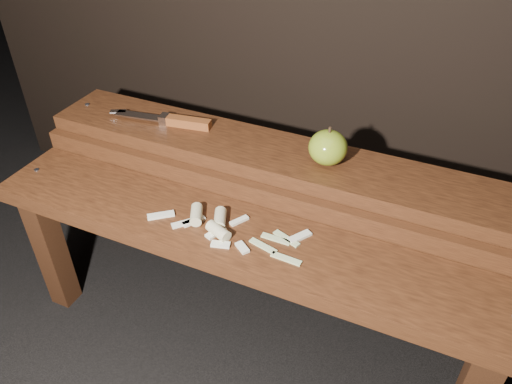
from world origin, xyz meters
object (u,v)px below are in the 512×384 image
at_px(bench_front_tier, 234,256).
at_px(apple, 328,147).
at_px(knife, 176,121).
at_px(bench_rear_tier, 274,180).

xyz_separation_m(bench_front_tier, apple, (0.13, 0.23, 0.19)).
relative_size(bench_front_tier, knife, 4.25).
height_order(bench_rear_tier, apple, apple).
distance_m(bench_front_tier, knife, 0.40).
relative_size(bench_front_tier, bench_rear_tier, 1.00).
bearing_deg(knife, apple, -0.93).
relative_size(apple, knife, 0.33).
relative_size(bench_rear_tier, knife, 4.25).
relative_size(bench_front_tier, apple, 13.04).
distance_m(apple, knife, 0.41).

